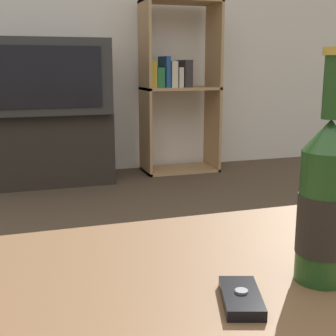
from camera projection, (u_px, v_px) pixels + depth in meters
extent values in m
cube|color=brown|center=(213.00, 323.00, 0.56)|extent=(1.30, 0.67, 0.04)
cube|color=#28231E|center=(48.00, 148.00, 3.16)|extent=(0.84, 0.41, 0.48)
cube|color=#2D2D2D|center=(44.00, 76.00, 3.06)|extent=(0.81, 0.54, 0.47)
cube|color=black|center=(47.00, 77.00, 2.80)|extent=(0.66, 0.01, 0.37)
cube|color=tan|center=(145.00, 89.00, 3.35)|extent=(0.02, 0.30, 1.24)
cube|color=tan|center=(213.00, 88.00, 3.51)|extent=(0.02, 0.30, 1.24)
cube|color=tan|center=(180.00, 169.00, 3.56)|extent=(0.55, 0.30, 0.02)
cube|color=tan|center=(180.00, 88.00, 3.43)|extent=(0.55, 0.30, 0.02)
cube|color=tan|center=(180.00, 1.00, 3.30)|extent=(0.55, 0.30, 0.02)
cube|color=#B7932D|center=(150.00, 74.00, 3.34)|extent=(0.04, 0.21, 0.19)
cube|color=#236B38|center=(157.00, 77.00, 3.36)|extent=(0.05, 0.21, 0.14)
cube|color=navy|center=(164.00, 72.00, 3.37)|extent=(0.03, 0.21, 0.22)
cube|color=beige|center=(171.00, 74.00, 3.39)|extent=(0.04, 0.21, 0.18)
cube|color=beige|center=(177.00, 77.00, 3.41)|extent=(0.03, 0.21, 0.14)
cube|color=#2D2828|center=(184.00, 74.00, 3.42)|extent=(0.06, 0.21, 0.19)
cylinder|color=#1E4219|center=(324.00, 217.00, 0.61)|extent=(0.07, 0.07, 0.18)
cylinder|color=black|center=(324.00, 224.00, 0.61)|extent=(0.07, 0.07, 0.08)
cone|color=#1E4219|center=(330.00, 135.00, 0.59)|extent=(0.07, 0.07, 0.04)
cylinder|color=#1E4219|center=(334.00, 88.00, 0.58)|extent=(0.03, 0.03, 0.08)
cube|color=black|center=(240.00, 297.00, 0.57)|extent=(0.07, 0.10, 0.01)
cylinder|color=slate|center=(241.00, 290.00, 0.57)|extent=(0.02, 0.02, 0.00)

